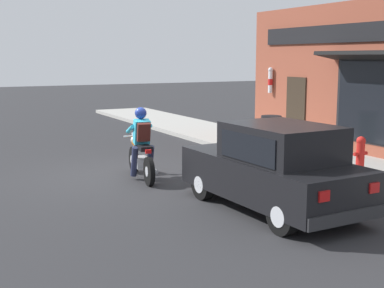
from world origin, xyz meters
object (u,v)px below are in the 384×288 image
object	(u,v)px
fire_hydrant	(360,157)
trash_bin	(271,133)
motorcycle_with_rider	(141,149)
car_hatchback	(274,168)

from	to	relation	value
fire_hydrant	trash_bin	distance (m)	3.50
motorcycle_with_rider	car_hatchback	size ratio (longest dim) A/B	0.53
fire_hydrant	trash_bin	world-z (taller)	trash_bin
fire_hydrant	trash_bin	size ratio (longest dim) A/B	0.90
car_hatchback	fire_hydrant	world-z (taller)	car_hatchback
fire_hydrant	trash_bin	bearing A→B (deg)	87.30
motorcycle_with_rider	fire_hydrant	distance (m)	4.80
car_hatchback	fire_hydrant	xyz separation A→B (m)	(2.94, 0.88, -0.19)
trash_bin	motorcycle_with_rider	bearing A→B (deg)	-167.08
trash_bin	car_hatchback	bearing A→B (deg)	-125.35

